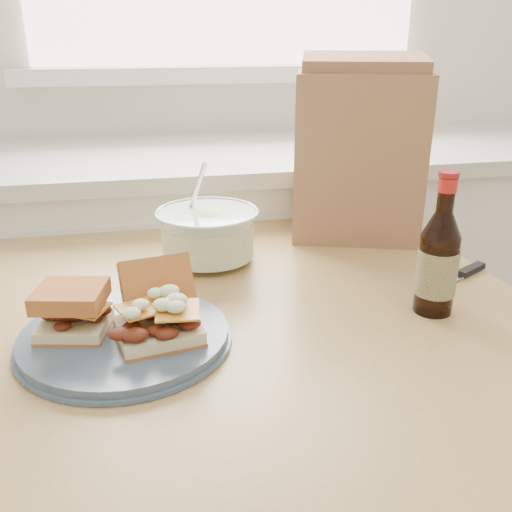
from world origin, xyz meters
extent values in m
cube|color=silver|center=(0.00, 1.70, 0.45)|extent=(2.40, 0.60, 0.90)
cube|color=silver|center=(0.00, 1.70, 0.92)|extent=(2.50, 0.64, 0.04)
cube|color=tan|center=(-0.14, 0.94, 0.79)|extent=(1.03, 1.03, 0.04)
cube|color=tan|center=(-0.60, 1.35, 0.39)|extent=(0.07, 0.07, 0.77)
cube|color=tan|center=(0.27, 1.40, 0.39)|extent=(0.07, 0.07, 0.77)
cylinder|color=#3F5266|center=(-0.34, 0.87, 0.83)|extent=(0.31, 0.31, 0.02)
cube|color=beige|center=(-0.42, 0.88, 0.84)|extent=(0.11, 0.11, 0.02)
cube|color=orange|center=(-0.42, 0.88, 0.88)|extent=(0.07, 0.07, 0.00)
cube|color=#AA5A2D|center=(-0.42, 0.88, 0.89)|extent=(0.11, 0.11, 0.03)
cube|color=beige|center=(-0.29, 0.84, 0.85)|extent=(0.13, 0.12, 0.02)
cube|color=orange|center=(-0.29, 0.84, 0.88)|extent=(0.08, 0.08, 0.00)
cube|color=#AA5A2D|center=(-0.29, 0.91, 0.88)|extent=(0.12, 0.09, 0.10)
cone|color=silver|center=(-0.18, 1.17, 0.87)|extent=(0.20, 0.20, 0.10)
cylinder|color=white|center=(-0.18, 1.17, 0.86)|extent=(0.18, 0.18, 0.07)
torus|color=silver|center=(-0.18, 1.17, 0.92)|extent=(0.21, 0.21, 0.01)
cylinder|color=silver|center=(-0.20, 1.19, 0.95)|extent=(0.05, 0.08, 0.14)
cylinder|color=black|center=(0.16, 0.87, 0.88)|extent=(0.06, 0.06, 0.13)
cone|color=black|center=(0.16, 0.87, 0.97)|extent=(0.06, 0.06, 0.04)
cylinder|color=black|center=(0.16, 0.87, 1.02)|extent=(0.03, 0.03, 0.06)
cylinder|color=#A91B16|center=(0.16, 0.87, 1.03)|extent=(0.03, 0.03, 0.02)
cylinder|color=maroon|center=(0.16, 0.87, 1.05)|extent=(0.03, 0.03, 0.01)
cylinder|color=#303B1D|center=(0.16, 0.87, 0.89)|extent=(0.07, 0.07, 0.08)
cube|color=silver|center=(0.24, 0.96, 0.82)|extent=(0.12, 0.08, 0.00)
cube|color=black|center=(0.31, 1.00, 0.82)|extent=(0.07, 0.05, 0.01)
cube|color=#956A48|center=(0.17, 1.26, 0.99)|extent=(0.32, 0.25, 0.36)
camera|label=1|loc=(-0.30, 0.09, 1.26)|focal=40.00mm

